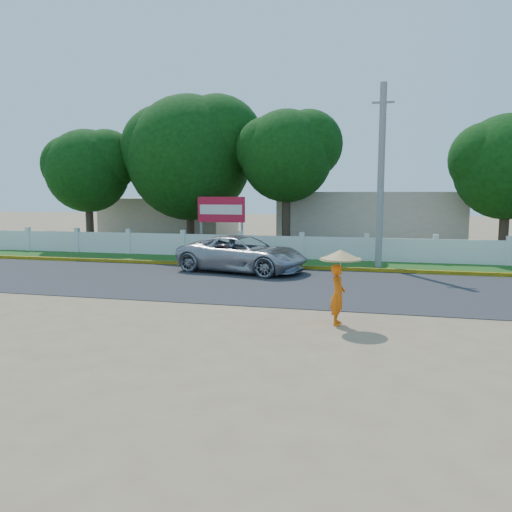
{
  "coord_description": "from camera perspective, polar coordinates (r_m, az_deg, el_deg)",
  "views": [
    {
      "loc": [
        3.43,
        -12.14,
        3.15
      ],
      "look_at": [
        0.0,
        2.0,
        1.3
      ],
      "focal_mm": 35.0,
      "sensor_mm": 36.0,
      "label": 1
    }
  ],
  "objects": [
    {
      "name": "road",
      "position": [
        17.28,
        1.96,
        -3.23
      ],
      "size": [
        60.0,
        7.0,
        0.02
      ],
      "primitive_type": "cube",
      "color": "#38383A",
      "rests_on": "ground"
    },
    {
      "name": "building_near",
      "position": [
        30.19,
        12.84,
        4.12
      ],
      "size": [
        10.0,
        6.0,
        3.2
      ],
      "primitive_type": "cube",
      "color": "#B7AD99",
      "rests_on": "ground"
    },
    {
      "name": "monk_with_parasol",
      "position": [
        12.02,
        9.48,
        -2.27
      ],
      "size": [
        1.0,
        1.0,
        1.82
      ],
      "color": "#DF5B0B",
      "rests_on": "ground"
    },
    {
      "name": "vehicle",
      "position": [
        19.91,
        -1.55,
        0.24
      ],
      "size": [
        5.6,
        3.46,
        1.45
      ],
      "primitive_type": "imported",
      "rotation": [
        0.0,
        0.0,
        1.36
      ],
      "color": "#A1A2A8",
      "rests_on": "ground"
    },
    {
      "name": "billboard",
      "position": [
        25.67,
        -4.0,
        4.97
      ],
      "size": [
        2.5,
        0.13,
        2.95
      ],
      "color": "gray",
      "rests_on": "ground"
    },
    {
      "name": "building_far",
      "position": [
        33.96,
        -9.7,
        4.18
      ],
      "size": [
        8.0,
        5.0,
        2.8
      ],
      "primitive_type": "cube",
      "color": "#B7AD99",
      "rests_on": "ground"
    },
    {
      "name": "ground",
      "position": [
        13.01,
        -2.09,
        -6.78
      ],
      "size": [
        120.0,
        120.0,
        0.0
      ],
      "primitive_type": "plane",
      "color": "#9E8460",
      "rests_on": "ground"
    },
    {
      "name": "curb",
      "position": [
        20.71,
        3.95,
        -1.3
      ],
      "size": [
        40.0,
        0.18,
        0.16
      ],
      "primitive_type": "cube",
      "color": "yellow",
      "rests_on": "ground"
    },
    {
      "name": "fence",
      "position": [
        23.74,
        5.25,
        0.92
      ],
      "size": [
        40.0,
        0.1,
        1.1
      ],
      "primitive_type": "cube",
      "color": "silver",
      "rests_on": "ground"
    },
    {
      "name": "grass_verge",
      "position": [
        22.38,
        4.68,
        -0.83
      ],
      "size": [
        60.0,
        3.5,
        0.03
      ],
      "primitive_type": "cube",
      "color": "#2D601E",
      "rests_on": "ground"
    },
    {
      "name": "tree_row",
      "position": [
        26.73,
        11.53,
        11.42
      ],
      "size": [
        33.3,
        7.64,
        9.35
      ],
      "color": "#473828",
      "rests_on": "ground"
    },
    {
      "name": "utility_pole",
      "position": [
        21.55,
        14.08,
        8.76
      ],
      "size": [
        0.28,
        0.28,
        7.61
      ],
      "primitive_type": "cylinder",
      "color": "gray",
      "rests_on": "ground"
    }
  ]
}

